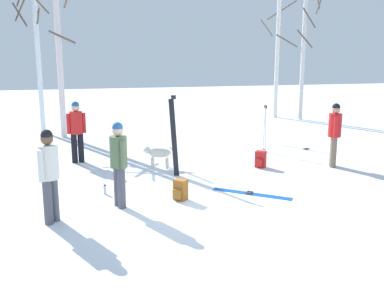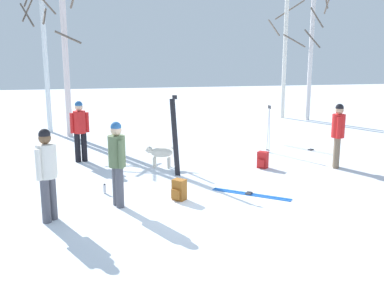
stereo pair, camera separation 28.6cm
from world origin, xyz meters
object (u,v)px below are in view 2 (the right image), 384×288
birch_tree_0 (44,49)px  birch_tree_3 (312,51)px  birch_tree_1 (65,55)px  ski_pair_planted_0 (175,136)px  water_bottle_0 (105,189)px  person_3 (47,169)px  ski_poles_0 (269,127)px  person_0 (117,159)px  ski_pair_lying_0 (251,194)px  person_2 (338,131)px  person_4 (80,127)px  dog (160,153)px  ski_pair_lying_1 (310,150)px  birch_tree_2 (285,56)px  backpack_1 (179,190)px  backpack_0 (263,160)px

birch_tree_0 → birch_tree_3: birch_tree_3 is taller
birch_tree_1 → ski_pair_planted_0: bearing=-63.6°
water_bottle_0 → person_3: bearing=-125.4°
ski_poles_0 → person_0: bearing=-140.2°
ski_pair_lying_0 → water_bottle_0: bearing=166.7°
person_2 → person_4: same height
person_3 → dog: bearing=53.5°
person_0 → person_3: size_ratio=1.00×
ski_pair_lying_1 → birch_tree_3: birch_tree_3 is taller
person_0 → birch_tree_1: birch_tree_1 is taller
ski_pair_lying_0 → water_bottle_0: 3.19m
ski_pair_lying_0 → birch_tree_2: birch_tree_2 is taller
water_bottle_0 → backpack_1: bearing=-26.1°
backpack_1 → water_bottle_0: 1.70m
birch_tree_1 → dog: bearing=-62.1°
person_2 → backpack_0: 2.11m
person_3 → ski_poles_0: bearing=36.8°
birch_tree_0 → birch_tree_3: 11.23m
ski_pair_lying_1 → water_bottle_0: water_bottle_0 is taller
person_0 → ski_pair_lying_0: 3.00m
birch_tree_1 → person_2: bearing=-39.6°
dog → birch_tree_2: 10.70m
ski_poles_0 → birch_tree_1: birch_tree_1 is taller
ski_pair_planted_0 → birch_tree_2: size_ratio=0.37×
person_3 → backpack_1: person_3 is taller
ski_pair_lying_0 → birch_tree_1: 9.29m
person_0 → birch_tree_3: birch_tree_3 is taller
birch_tree_2 → backpack_1: bearing=-122.9°
person_3 → birch_tree_2: bearing=50.2°
person_0 → person_4: same height
person_4 → dog: bearing=-27.3°
person_2 → backpack_0: bearing=169.3°
dog → birch_tree_1: size_ratio=0.15×
person_2 → birch_tree_2: size_ratio=0.31×
person_2 → dog: (-4.61, 0.97, -0.59)m
birch_tree_1 → ski_pair_lying_0: bearing=-61.0°
ski_pair_planted_0 → ski_pair_lying_1: (4.62, 1.96, -0.99)m
birch_tree_0 → person_0: bearing=-75.7°
person_0 → water_bottle_0: person_0 is taller
ski_pair_lying_1 → birch_tree_1: birch_tree_1 is taller
ski_pair_lying_0 → birch_tree_0: size_ratio=0.26×
ski_pair_lying_0 → water_bottle_0: water_bottle_0 is taller
dog → backpack_1: 2.70m
ski_poles_0 → birch_tree_2: 7.80m
backpack_0 → water_bottle_0: 4.37m
person_3 → person_4: bearing=85.0°
person_2 → birch_tree_1: size_ratio=0.30×
person_0 → person_4: 3.99m
backpack_0 → ski_pair_lying_1: bearing=37.6°
water_bottle_0 → person_2: bearing=9.2°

